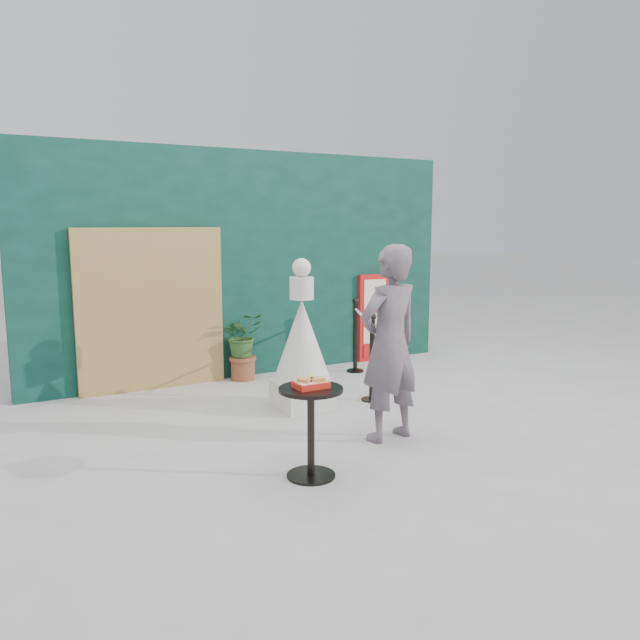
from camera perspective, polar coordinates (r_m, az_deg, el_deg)
The scene contains 10 objects.
ground at distance 6.09m, azimuth 5.63°, elevation -10.87°, with size 60.00×60.00×0.00m, color #ADAAA5.
back_wall at distance 8.53m, azimuth -6.45°, elevation 5.09°, with size 6.00×0.30×3.00m, color #0A3025.
bamboo_fence at distance 7.93m, azimuth -15.14°, elevation 0.93°, with size 1.80×0.08×2.00m, color tan.
woman at distance 5.90m, azimuth 6.38°, elevation -2.16°, with size 0.68×0.45×1.86m, color slate.
menu_board at distance 9.35m, azimuth 4.90°, elevation 0.21°, with size 0.50×0.07×1.30m.
statue at distance 6.91m, azimuth -1.66°, elevation -2.56°, with size 0.65×0.65×1.68m.
cafe_table at distance 5.09m, azimuth -0.84°, elevation -8.94°, with size 0.52×0.52×0.75m.
food_basket at distance 5.01m, azimuth -0.84°, elevation -5.78°, with size 0.26×0.19×0.11m.
planter at distance 8.25m, azimuth -7.11°, elevation -1.94°, with size 0.52×0.45×0.89m.
stanchion_barrier at distance 7.95m, azimuth 3.95°, elevation -2.46°, with size 0.84×1.54×1.03m.
Camera 1 is at (-3.30, -4.69, 2.06)m, focal length 35.00 mm.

